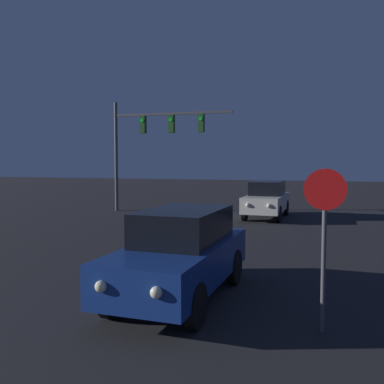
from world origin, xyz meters
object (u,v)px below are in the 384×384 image
(car_near, at_px, (181,252))
(traffic_signal_mast, at_px, (150,135))
(car_far, at_px, (267,199))
(stop_sign, at_px, (324,221))

(car_near, height_order, traffic_signal_mast, traffic_signal_mast)
(car_far, xyz_separation_m, traffic_signal_mast, (-6.11, 0.52, 3.11))
(car_far, relative_size, stop_sign, 1.74)
(traffic_signal_mast, bearing_deg, car_near, -64.59)
(car_far, xyz_separation_m, stop_sign, (2.62, -13.27, 0.84))
(car_far, bearing_deg, car_near, 91.84)
(car_near, distance_m, traffic_signal_mast, 14.58)
(car_near, distance_m, car_far, 12.34)
(car_near, relative_size, car_far, 1.00)
(traffic_signal_mast, xyz_separation_m, stop_sign, (8.73, -13.79, -2.27))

